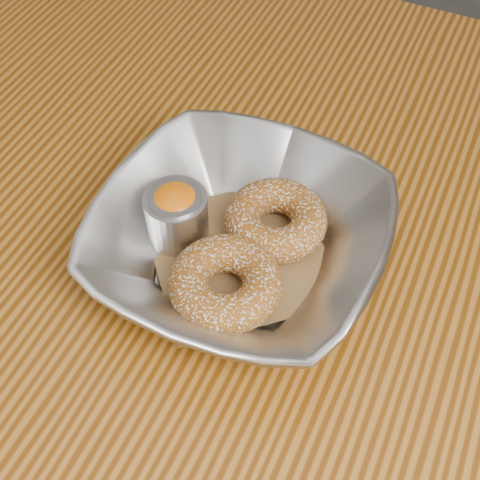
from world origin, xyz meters
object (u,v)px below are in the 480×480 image
at_px(donut_front, 225,283).
at_px(table, 303,296).
at_px(ramekin, 177,214).
at_px(donut_back, 276,220).
at_px(serving_bowl, 240,240).

bearing_deg(donut_front, table, 67.28).
xyz_separation_m(table, ramekin, (-0.11, -0.05, 0.14)).
bearing_deg(donut_back, donut_front, -98.10).
distance_m(table, serving_bowl, 0.15).
bearing_deg(donut_back, serving_bowl, -116.07).
xyz_separation_m(donut_back, donut_front, (-0.01, -0.08, 0.00)).
relative_size(donut_back, ramekin, 1.60).
bearing_deg(donut_back, ramekin, -154.14).
xyz_separation_m(table, serving_bowl, (-0.05, -0.05, 0.13)).
height_order(donut_front, ramekin, ramekin).
bearing_deg(table, ramekin, -153.03).
relative_size(table, serving_bowl, 4.94).
relative_size(table, donut_back, 13.44).
distance_m(table, donut_back, 0.13).
relative_size(serving_bowl, donut_back, 2.72).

